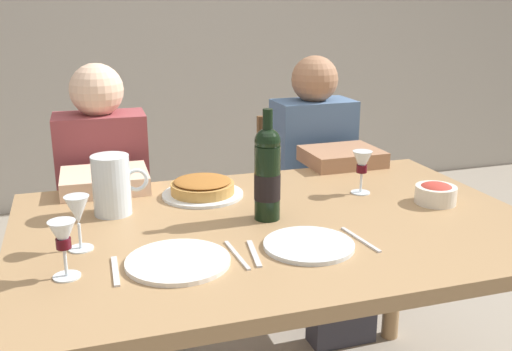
% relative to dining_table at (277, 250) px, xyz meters
% --- Properties ---
extents(dining_table, '(1.50, 1.00, 0.76)m').
position_rel_dining_table_xyz_m(dining_table, '(0.00, 0.00, 0.00)').
color(dining_table, '#9E7A51').
rests_on(dining_table, ground).
extents(wine_bottle, '(0.08, 0.08, 0.33)m').
position_rel_dining_table_xyz_m(wine_bottle, '(-0.02, 0.03, 0.23)').
color(wine_bottle, black).
rests_on(wine_bottle, dining_table).
extents(water_pitcher, '(0.17, 0.11, 0.18)m').
position_rel_dining_table_xyz_m(water_pitcher, '(-0.45, 0.21, 0.17)').
color(water_pitcher, silver).
rests_on(water_pitcher, dining_table).
extents(baked_tart, '(0.27, 0.27, 0.06)m').
position_rel_dining_table_xyz_m(baked_tart, '(-0.16, 0.29, 0.12)').
color(baked_tart, silver).
rests_on(baked_tart, dining_table).
extents(salad_bowl, '(0.13, 0.13, 0.07)m').
position_rel_dining_table_xyz_m(salad_bowl, '(0.53, 0.00, 0.13)').
color(salad_bowl, silver).
rests_on(salad_bowl, dining_table).
extents(wine_glass_left_diner, '(0.06, 0.06, 0.14)m').
position_rel_dining_table_xyz_m(wine_glass_left_diner, '(-0.55, -0.03, 0.19)').
color(wine_glass_left_diner, silver).
rests_on(wine_glass_left_diner, dining_table).
extents(wine_glass_right_diner, '(0.06, 0.06, 0.14)m').
position_rel_dining_table_xyz_m(wine_glass_right_diner, '(-0.59, -0.19, 0.19)').
color(wine_glass_right_diner, silver).
rests_on(wine_glass_right_diner, dining_table).
extents(wine_glass_centre, '(0.07, 0.07, 0.14)m').
position_rel_dining_table_xyz_m(wine_glass_centre, '(0.36, 0.16, 0.19)').
color(wine_glass_centre, silver).
rests_on(wine_glass_centre, dining_table).
extents(dinner_plate_left_setting, '(0.26, 0.26, 0.01)m').
position_rel_dining_table_xyz_m(dinner_plate_left_setting, '(-0.33, -0.19, 0.10)').
color(dinner_plate_left_setting, white).
rests_on(dinner_plate_left_setting, dining_table).
extents(dinner_plate_right_setting, '(0.24, 0.24, 0.01)m').
position_rel_dining_table_xyz_m(dinner_plate_right_setting, '(0.02, -0.20, 0.10)').
color(dinner_plate_right_setting, silver).
rests_on(dinner_plate_right_setting, dining_table).
extents(fork_left_setting, '(0.02, 0.16, 0.00)m').
position_rel_dining_table_xyz_m(fork_left_setting, '(-0.48, -0.19, 0.09)').
color(fork_left_setting, silver).
rests_on(fork_left_setting, dining_table).
extents(knife_left_setting, '(0.02, 0.18, 0.00)m').
position_rel_dining_table_xyz_m(knife_left_setting, '(-0.18, -0.19, 0.09)').
color(knife_left_setting, silver).
rests_on(knife_left_setting, dining_table).
extents(knife_right_setting, '(0.03, 0.18, 0.00)m').
position_rel_dining_table_xyz_m(knife_right_setting, '(0.17, -0.20, 0.09)').
color(knife_right_setting, silver).
rests_on(knife_right_setting, dining_table).
extents(spoon_right_setting, '(0.04, 0.16, 0.00)m').
position_rel_dining_table_xyz_m(spoon_right_setting, '(-0.13, -0.20, 0.09)').
color(spoon_right_setting, silver).
rests_on(spoon_right_setting, dining_table).
extents(chair_left, '(0.41, 0.41, 0.87)m').
position_rel_dining_table_xyz_m(chair_left, '(-0.45, 0.87, -0.17)').
color(chair_left, brown).
rests_on(chair_left, ground).
extents(diner_left, '(0.35, 0.51, 1.16)m').
position_rel_dining_table_xyz_m(diner_left, '(-0.45, 0.63, -0.05)').
color(diner_left, '#8E3D42').
rests_on(diner_left, ground).
extents(chair_right, '(0.41, 0.41, 0.87)m').
position_rel_dining_table_xyz_m(chair_right, '(0.45, 0.91, -0.17)').
color(chair_right, brown).
rests_on(chair_right, ground).
extents(diner_right, '(0.34, 0.51, 1.16)m').
position_rel_dining_table_xyz_m(diner_right, '(0.45, 0.68, -0.05)').
color(diner_right, '#4C6B93').
rests_on(diner_right, ground).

